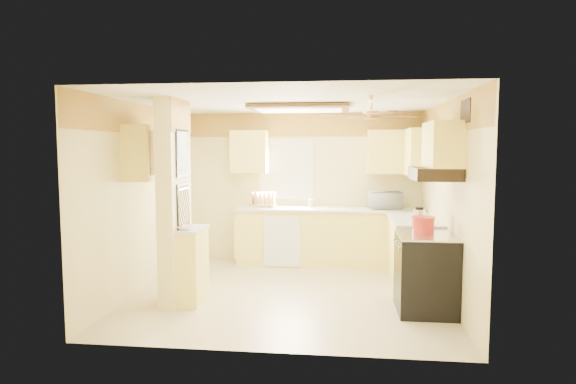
# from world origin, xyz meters

# --- Properties ---
(floor) EXTENTS (4.00, 4.00, 0.00)m
(floor) POSITION_xyz_m (0.00, 0.00, 0.00)
(floor) COLOR beige
(floor) RESTS_ON ground
(ceiling) EXTENTS (4.00, 4.00, 0.00)m
(ceiling) POSITION_xyz_m (0.00, 0.00, 2.50)
(ceiling) COLOR white
(ceiling) RESTS_ON wall_back
(wall_back) EXTENTS (4.00, 0.00, 4.00)m
(wall_back) POSITION_xyz_m (0.00, 1.90, 1.25)
(wall_back) COLOR #EBD88F
(wall_back) RESTS_ON floor
(wall_front) EXTENTS (4.00, 0.00, 4.00)m
(wall_front) POSITION_xyz_m (0.00, -1.90, 1.25)
(wall_front) COLOR #EBD88F
(wall_front) RESTS_ON floor
(wall_left) EXTENTS (0.00, 3.80, 3.80)m
(wall_left) POSITION_xyz_m (-2.00, 0.00, 1.25)
(wall_left) COLOR #EBD88F
(wall_left) RESTS_ON floor
(wall_right) EXTENTS (0.00, 3.80, 3.80)m
(wall_right) POSITION_xyz_m (2.00, 0.00, 1.25)
(wall_right) COLOR #EBD88F
(wall_right) RESTS_ON floor
(wallpaper_border) EXTENTS (4.00, 0.02, 0.40)m
(wallpaper_border) POSITION_xyz_m (0.00, 1.88, 2.30)
(wallpaper_border) COLOR #F6C048
(wallpaper_border) RESTS_ON wall_back
(partition_column) EXTENTS (0.20, 0.70, 2.50)m
(partition_column) POSITION_xyz_m (-1.35, -0.55, 1.25)
(partition_column) COLOR #EBD88F
(partition_column) RESTS_ON floor
(partition_ledge) EXTENTS (0.25, 0.55, 0.90)m
(partition_ledge) POSITION_xyz_m (-1.13, -0.55, 0.45)
(partition_ledge) COLOR #FFEC72
(partition_ledge) RESTS_ON floor
(ledge_top) EXTENTS (0.28, 0.58, 0.04)m
(ledge_top) POSITION_xyz_m (-1.13, -0.55, 0.92)
(ledge_top) COLOR silver
(ledge_top) RESTS_ON partition_ledge
(lower_cabinets_back) EXTENTS (3.00, 0.60, 0.90)m
(lower_cabinets_back) POSITION_xyz_m (0.50, 1.60, 0.45)
(lower_cabinets_back) COLOR #FFEC72
(lower_cabinets_back) RESTS_ON floor
(lower_cabinets_right) EXTENTS (0.60, 1.40, 0.90)m
(lower_cabinets_right) POSITION_xyz_m (1.70, 0.60, 0.45)
(lower_cabinets_right) COLOR #FFEC72
(lower_cabinets_right) RESTS_ON floor
(countertop_back) EXTENTS (3.04, 0.64, 0.04)m
(countertop_back) POSITION_xyz_m (0.50, 1.59, 0.92)
(countertop_back) COLOR silver
(countertop_back) RESTS_ON lower_cabinets_back
(countertop_right) EXTENTS (0.64, 1.44, 0.04)m
(countertop_right) POSITION_xyz_m (1.69, 0.60, 0.92)
(countertop_right) COLOR silver
(countertop_right) RESTS_ON lower_cabinets_right
(dishwasher_panel) EXTENTS (0.58, 0.02, 0.80)m
(dishwasher_panel) POSITION_xyz_m (-0.25, 1.29, 0.43)
(dishwasher_panel) COLOR white
(dishwasher_panel) RESTS_ON lower_cabinets_back
(window) EXTENTS (0.92, 0.02, 1.02)m
(window) POSITION_xyz_m (-0.25, 1.89, 1.55)
(window) COLOR white
(window) RESTS_ON wall_back
(upper_cab_back_left) EXTENTS (0.60, 0.35, 0.70)m
(upper_cab_back_left) POSITION_xyz_m (-0.85, 1.72, 1.85)
(upper_cab_back_left) COLOR #FFEC72
(upper_cab_back_left) RESTS_ON wall_back
(upper_cab_back_right) EXTENTS (0.90, 0.35, 0.70)m
(upper_cab_back_right) POSITION_xyz_m (1.55, 1.72, 1.85)
(upper_cab_back_right) COLOR #FFEC72
(upper_cab_back_right) RESTS_ON wall_back
(upper_cab_right) EXTENTS (0.35, 1.00, 0.70)m
(upper_cab_right) POSITION_xyz_m (1.82, 1.25, 1.85)
(upper_cab_right) COLOR #FFEC72
(upper_cab_right) RESTS_ON wall_right
(upper_cab_left_wall) EXTENTS (0.35, 0.75, 0.70)m
(upper_cab_left_wall) POSITION_xyz_m (-1.82, -0.25, 1.85)
(upper_cab_left_wall) COLOR #FFEC72
(upper_cab_left_wall) RESTS_ON wall_left
(upper_cab_over_stove) EXTENTS (0.35, 0.76, 0.52)m
(upper_cab_over_stove) POSITION_xyz_m (1.82, -0.55, 1.95)
(upper_cab_over_stove) COLOR #FFEC72
(upper_cab_over_stove) RESTS_ON wall_right
(stove) EXTENTS (0.68, 0.77, 0.92)m
(stove) POSITION_xyz_m (1.67, -0.55, 0.46)
(stove) COLOR black
(stove) RESTS_ON floor
(range_hood) EXTENTS (0.50, 0.76, 0.14)m
(range_hood) POSITION_xyz_m (1.74, -0.55, 1.62)
(range_hood) COLOR black
(range_hood) RESTS_ON upper_cab_over_stove
(poster_menu) EXTENTS (0.02, 0.42, 0.57)m
(poster_menu) POSITION_xyz_m (-1.24, -0.55, 1.85)
(poster_menu) COLOR black
(poster_menu) RESTS_ON partition_column
(poster_nashville) EXTENTS (0.02, 0.42, 0.57)m
(poster_nashville) POSITION_xyz_m (-1.24, -0.55, 1.20)
(poster_nashville) COLOR black
(poster_nashville) RESTS_ON partition_column
(ceiling_light_panel) EXTENTS (1.35, 0.95, 0.06)m
(ceiling_light_panel) POSITION_xyz_m (0.10, 0.50, 2.46)
(ceiling_light_panel) COLOR brown
(ceiling_light_panel) RESTS_ON ceiling
(ceiling_fan) EXTENTS (1.15, 1.15, 0.26)m
(ceiling_fan) POSITION_xyz_m (1.00, -0.70, 2.29)
(ceiling_fan) COLOR gold
(ceiling_fan) RESTS_ON ceiling
(vent_grate) EXTENTS (0.02, 0.40, 0.25)m
(vent_grate) POSITION_xyz_m (1.98, -0.90, 2.30)
(vent_grate) COLOR black
(vent_grate) RESTS_ON wall_right
(microwave) EXTENTS (0.55, 0.41, 0.28)m
(microwave) POSITION_xyz_m (1.38, 1.60, 1.08)
(microwave) COLOR white
(microwave) RESTS_ON countertop_back
(bowl) EXTENTS (0.23, 0.23, 0.05)m
(bowl) POSITION_xyz_m (-1.17, -0.70, 0.96)
(bowl) COLOR white
(bowl) RESTS_ON ledge_top
(dutch_oven) EXTENTS (0.28, 0.28, 0.18)m
(dutch_oven) POSITION_xyz_m (1.66, -0.39, 1.01)
(dutch_oven) COLOR red
(dutch_oven) RESTS_ON stove
(kettle) EXTENTS (0.15, 0.15, 0.23)m
(kettle) POSITION_xyz_m (1.67, -0.02, 1.05)
(kettle) COLOR silver
(kettle) RESTS_ON countertop_right
(dish_rack) EXTENTS (0.44, 0.35, 0.24)m
(dish_rack) POSITION_xyz_m (-0.61, 1.64, 1.03)
(dish_rack) COLOR tan
(dish_rack) RESTS_ON countertop_back
(utensil_crock) EXTENTS (0.09, 0.09, 0.19)m
(utensil_crock) POSITION_xyz_m (0.18, 1.73, 1.00)
(utensil_crock) COLOR white
(utensil_crock) RESTS_ON countertop_back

